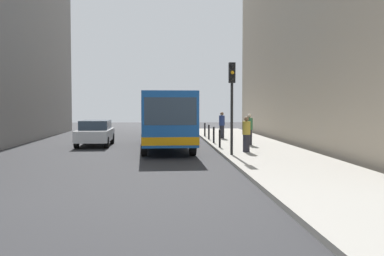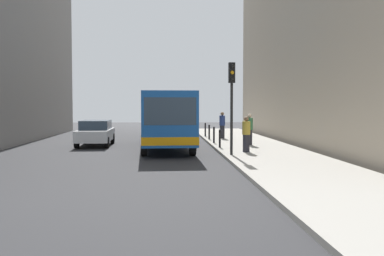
# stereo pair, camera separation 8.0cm
# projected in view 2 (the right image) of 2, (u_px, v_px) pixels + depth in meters

# --- Properties ---
(ground_plane) EXTENTS (80.00, 80.00, 0.00)m
(ground_plane) POSITION_uv_depth(u_px,v_px,m) (153.00, 152.00, 23.14)
(ground_plane) COLOR #2D2D30
(sidewalk) EXTENTS (4.40, 40.00, 0.15)m
(sidewalk) POSITION_uv_depth(u_px,v_px,m) (259.00, 150.00, 23.46)
(sidewalk) COLOR #ADA89E
(sidewalk) RESTS_ON ground
(building_right) EXTENTS (7.00, 32.00, 15.98)m
(building_right) POSITION_uv_depth(u_px,v_px,m) (347.00, 11.00, 27.41)
(building_right) COLOR #B2A38C
(building_right) RESTS_ON ground
(bus) EXTENTS (3.00, 11.12, 3.00)m
(bus) POSITION_uv_depth(u_px,v_px,m) (165.00, 117.00, 25.23)
(bus) COLOR #19519E
(bus) RESTS_ON ground
(car_beside_bus) EXTENTS (1.91, 4.42, 1.48)m
(car_beside_bus) POSITION_uv_depth(u_px,v_px,m) (96.00, 132.00, 26.51)
(car_beside_bus) COLOR silver
(car_beside_bus) RESTS_ON ground
(car_behind_bus) EXTENTS (1.88, 4.41, 1.48)m
(car_behind_bus) POSITION_uv_depth(u_px,v_px,m) (160.00, 125.00, 36.30)
(car_behind_bus) COLOR black
(car_behind_bus) RESTS_ON ground
(traffic_light) EXTENTS (0.28, 0.33, 4.10)m
(traffic_light) POSITION_uv_depth(u_px,v_px,m) (232.00, 91.00, 20.25)
(traffic_light) COLOR black
(traffic_light) RESTS_ON sidewalk
(bollard_near) EXTENTS (0.11, 0.11, 0.95)m
(bollard_near) POSITION_uv_depth(u_px,v_px,m) (220.00, 138.00, 23.87)
(bollard_near) COLOR black
(bollard_near) RESTS_ON sidewalk
(bollard_mid) EXTENTS (0.11, 0.11, 0.95)m
(bollard_mid) POSITION_uv_depth(u_px,v_px,m) (214.00, 135.00, 26.73)
(bollard_mid) COLOR black
(bollard_mid) RESTS_ON sidewalk
(bollard_far) EXTENTS (0.11, 0.11, 0.95)m
(bollard_far) POSITION_uv_depth(u_px,v_px,m) (209.00, 132.00, 29.59)
(bollard_far) COLOR black
(bollard_far) RESTS_ON sidewalk
(bollard_farthest) EXTENTS (0.11, 0.11, 0.95)m
(bollard_farthest) POSITION_uv_depth(u_px,v_px,m) (205.00, 130.00, 32.46)
(bollard_farthest) COLOR black
(bollard_farthest) RESTS_ON sidewalk
(pedestrian_near_signal) EXTENTS (0.38, 0.38, 1.67)m
(pedestrian_near_signal) POSITION_uv_depth(u_px,v_px,m) (246.00, 134.00, 21.56)
(pedestrian_near_signal) COLOR #26262D
(pedestrian_near_signal) RESTS_ON sidewalk
(pedestrian_mid_sidewalk) EXTENTS (0.38, 0.38, 1.74)m
(pedestrian_mid_sidewalk) POSITION_uv_depth(u_px,v_px,m) (249.00, 129.00, 25.33)
(pedestrian_mid_sidewalk) COLOR #26262D
(pedestrian_mid_sidewalk) RESTS_ON sidewalk
(pedestrian_far_sidewalk) EXTENTS (0.38, 0.38, 1.76)m
(pedestrian_far_sidewalk) POSITION_uv_depth(u_px,v_px,m) (222.00, 125.00, 30.49)
(pedestrian_far_sidewalk) COLOR #26262D
(pedestrian_far_sidewalk) RESTS_ON sidewalk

